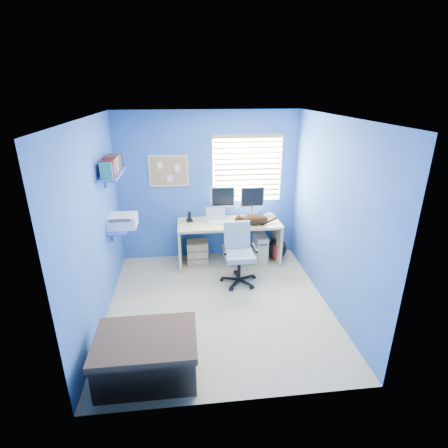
{
  "coord_description": "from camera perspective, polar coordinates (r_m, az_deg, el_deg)",
  "views": [
    {
      "loc": [
        -0.4,
        -4.08,
        2.82
      ],
      "look_at": [
        0.15,
        0.65,
        0.95
      ],
      "focal_mm": 28.0,
      "sensor_mm": 36.0,
      "label": 1
    }
  ],
  "objects": [
    {
      "name": "monitor_right",
      "position": [
        5.92,
        4.59,
        3.57
      ],
      "size": [
        0.4,
        0.13,
        0.54
      ],
      "primitive_type": "cube",
      "rotation": [
        0.0,
        0.0,
        0.02
      ],
      "color": "silver",
      "rests_on": "desk"
    },
    {
      "name": "floor",
      "position": [
        4.97,
        -0.87,
        -13.1
      ],
      "size": [
        3.0,
        3.2,
        0.0
      ],
      "primitive_type": "cube",
      "color": "#C3B591",
      "rests_on": "ground"
    },
    {
      "name": "cat",
      "position": [
        5.67,
        4.93,
        0.74
      ],
      "size": [
        0.47,
        0.25,
        0.17
      ],
      "primitive_type": "ellipsoid",
      "rotation": [
        0.0,
        0.0,
        -0.01
      ],
      "color": "black",
      "rests_on": "desk"
    },
    {
      "name": "wall_right",
      "position": [
        4.76,
        17.3,
        1.21
      ],
      "size": [
        0.01,
        3.2,
        2.5
      ],
      "primitive_type": "cube",
      "color": "#3659B5",
      "rests_on": "ground"
    },
    {
      "name": "yellow_book",
      "position": [
        5.99,
        5.02,
        -5.44
      ],
      "size": [
        0.03,
        0.17,
        0.24
      ],
      "primitive_type": "cube",
      "color": "yellow",
      "rests_on": "floor"
    },
    {
      "name": "corkboard",
      "position": [
        5.8,
        -9.05,
        8.54
      ],
      "size": [
        0.64,
        0.02,
        0.52
      ],
      "color": "#CBB67F",
      "rests_on": "ground"
    },
    {
      "name": "bed_corner",
      "position": [
        3.93,
        -12.46,
        -20.26
      ],
      "size": [
        0.99,
        0.7,
        0.47
      ],
      "primitive_type": "cube",
      "color": "brown",
      "rests_on": "floor"
    },
    {
      "name": "office_chair",
      "position": [
        5.36,
        2.4,
        -6.07
      ],
      "size": [
        0.55,
        0.55,
        0.92
      ],
      "color": "black",
      "rests_on": "floor"
    },
    {
      "name": "laptop",
      "position": [
        5.71,
        -1.04,
        1.27
      ],
      "size": [
        0.37,
        0.31,
        0.22
      ],
      "primitive_type": "cube",
      "rotation": [
        0.0,
        0.0,
        0.18
      ],
      "color": "silver",
      "rests_on": "desk"
    },
    {
      "name": "wall_left",
      "position": [
        4.5,
        -20.31,
        -0.33
      ],
      "size": [
        0.01,
        3.2,
        2.5
      ],
      "primitive_type": "cube",
      "color": "#3659B5",
      "rests_on": "ground"
    },
    {
      "name": "ceiling",
      "position": [
        4.11,
        -1.07,
        16.99
      ],
      "size": [
        3.0,
        3.2,
        0.0
      ],
      "primitive_type": "cube",
      "color": "white",
      "rests_on": "wall_back"
    },
    {
      "name": "monitor_left",
      "position": [
        5.91,
        -0.21,
        3.6
      ],
      "size": [
        0.41,
        0.14,
        0.54
      ],
      "primitive_type": "cube",
      "rotation": [
        0.0,
        0.0,
        -0.05
      ],
      "color": "silver",
      "rests_on": "desk"
    },
    {
      "name": "wall_shelves",
      "position": [
        5.11,
        -17.18,
        4.75
      ],
      "size": [
        0.42,
        0.9,
        1.05
      ],
      "color": "#3F50C4",
      "rests_on": "ground"
    },
    {
      "name": "desk",
      "position": [
        5.91,
        0.81,
        -3.05
      ],
      "size": [
        1.69,
        0.65,
        0.74
      ],
      "primitive_type": "cube",
      "color": "#CBB67F",
      "rests_on": "floor"
    },
    {
      "name": "wall_front",
      "position": [
        2.96,
        2.2,
        -10.58
      ],
      "size": [
        3.0,
        0.01,
        2.5
      ],
      "primitive_type": "cube",
      "color": "#3659B5",
      "rests_on": "ground"
    },
    {
      "name": "phone",
      "position": [
        5.79,
        -5.67,
        1.19
      ],
      "size": [
        0.11,
        0.13,
        0.17
      ],
      "primitive_type": "cube",
      "rotation": [
        0.0,
        0.0,
        0.21
      ],
      "color": "black",
      "rests_on": "desk"
    },
    {
      "name": "cd_spindle",
      "position": [
        6.03,
        7.43,
        1.45
      ],
      "size": [
        0.13,
        0.13,
        0.07
      ],
      "primitive_type": "cylinder",
      "color": "silver",
      "rests_on": "desk"
    },
    {
      "name": "window_blinds",
      "position": [
        5.88,
        3.85,
        8.93
      ],
      "size": [
        1.15,
        0.05,
        1.1
      ],
      "color": "white",
      "rests_on": "ground"
    },
    {
      "name": "wall_back",
      "position": [
        5.9,
        -2.53,
        6.0
      ],
      "size": [
        3.0,
        0.01,
        2.5
      ],
      "primitive_type": "cube",
      "color": "#3659B5",
      "rests_on": "ground"
    },
    {
      "name": "backpack",
      "position": [
        6.16,
        8.63,
        -4.08
      ],
      "size": [
        0.4,
        0.35,
        0.39
      ],
      "primitive_type": "ellipsoid",
      "rotation": [
        0.0,
        0.0,
        0.36
      ],
      "color": "black",
      "rests_on": "floor"
    },
    {
      "name": "drawer_boxes",
      "position": [
        5.98,
        -4.36,
        -4.57
      ],
      "size": [
        0.35,
        0.28,
        0.41
      ],
      "primitive_type": "cube",
      "color": "tan",
      "rests_on": "floor"
    },
    {
      "name": "mug",
      "position": [
        5.91,
        5.98,
        1.22
      ],
      "size": [
        0.1,
        0.09,
        0.1
      ],
      "primitive_type": "imported",
      "color": "#237C66",
      "rests_on": "desk"
    },
    {
      "name": "tower_pc",
      "position": [
        6.15,
        5.96,
        -3.65
      ],
      "size": [
        0.19,
        0.44,
        0.45
      ],
      "primitive_type": "cube",
      "rotation": [
        0.0,
        0.0,
        0.0
      ],
      "color": "beige",
      "rests_on": "floor"
    }
  ]
}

